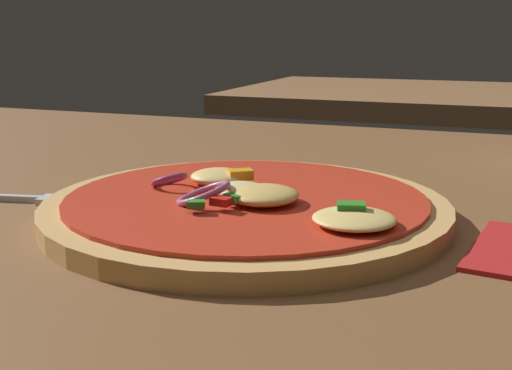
# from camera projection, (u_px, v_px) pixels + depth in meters

# --- Properties ---
(dining_table) EXTENTS (1.37, 0.92, 0.04)m
(dining_table) POSITION_uv_depth(u_px,v_px,m) (243.00, 239.00, 0.49)
(dining_table) COLOR brown
(dining_table) RESTS_ON ground
(pizza) EXTENTS (0.29, 0.29, 0.03)m
(pizza) POSITION_uv_depth(u_px,v_px,m) (247.00, 206.00, 0.47)
(pizza) COLOR tan
(pizza) RESTS_ON dining_table
(fork) EXTENTS (0.18, 0.05, 0.01)m
(fork) POSITION_uv_depth(u_px,v_px,m) (10.00, 198.00, 0.52)
(fork) COLOR silver
(fork) RESTS_ON dining_table
(background_table) EXTENTS (0.70, 0.57, 0.04)m
(background_table) POSITION_uv_depth(u_px,v_px,m) (401.00, 98.00, 1.48)
(background_table) COLOR brown
(background_table) RESTS_ON ground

